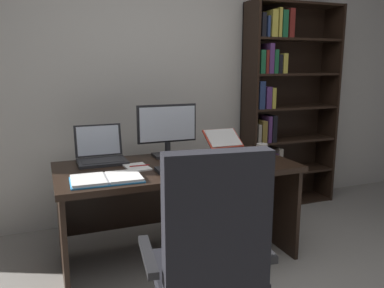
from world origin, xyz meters
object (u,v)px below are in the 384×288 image
at_px(bookshelf, 280,107).
at_px(pen, 140,166).
at_px(reading_stand_with_book, 224,140).
at_px(keyboard, 187,168).
at_px(desk, 173,187).
at_px(notepad, 137,167).
at_px(monitor, 167,131).
at_px(computer_mouse, 227,163).
at_px(office_chair, 209,270).
at_px(open_binder, 106,179).
at_px(coffee_mug, 262,150).
at_px(laptop, 101,154).

height_order(bookshelf, pen, bookshelf).
bearing_deg(reading_stand_with_book, keyboard, -136.22).
bearing_deg(desk, notepad, -166.67).
bearing_deg(monitor, computer_mouse, -55.18).
bearing_deg(office_chair, pen, 102.49).
distance_m(office_chair, reading_stand_with_book, 1.52).
bearing_deg(desk, pen, -165.70).
xyz_separation_m(open_binder, coffee_mug, (1.22, 0.21, 0.04)).
distance_m(office_chair, computer_mouse, 1.00).
relative_size(office_chair, reading_stand_with_book, 3.55).
bearing_deg(pen, notepad, 180.00).
relative_size(bookshelf, computer_mouse, 19.04).
bearing_deg(notepad, reading_stand_with_book, 21.22).
xyz_separation_m(desk, open_binder, (-0.53, -0.29, 0.20)).
xyz_separation_m(monitor, open_binder, (-0.55, -0.48, -0.19)).
distance_m(monitor, reading_stand_with_book, 0.53).
bearing_deg(keyboard, pen, 148.58).
distance_m(monitor, notepad, 0.44).
height_order(monitor, computer_mouse, monitor).
xyz_separation_m(computer_mouse, coffee_mug, (0.38, 0.16, 0.03)).
height_order(desk, coffee_mug, coffee_mug).
distance_m(keyboard, coffee_mug, 0.69).
bearing_deg(pen, laptop, 130.04).
bearing_deg(coffee_mug, pen, 178.99).
xyz_separation_m(computer_mouse, reading_stand_with_book, (0.21, 0.49, 0.06)).
height_order(desk, notepad, notepad).
bearing_deg(open_binder, laptop, 86.79).
relative_size(desk, notepad, 7.94).
bearing_deg(open_binder, bookshelf, 27.91).
height_order(notepad, pen, pen).
bearing_deg(open_binder, computer_mouse, 4.85).
bearing_deg(pen, coffee_mug, -1.01).
height_order(reading_stand_with_book, coffee_mug, reading_stand_with_book).
bearing_deg(laptop, coffee_mug, -13.40).
bearing_deg(coffee_mug, desk, 173.05).
xyz_separation_m(keyboard, notepad, (-0.30, 0.17, -0.01)).
bearing_deg(notepad, pen, 0.00).
bearing_deg(open_binder, office_chair, -63.92).
bearing_deg(coffee_mug, open_binder, -170.40).
bearing_deg(coffee_mug, bookshelf, 48.35).
height_order(desk, computer_mouse, computer_mouse).
distance_m(computer_mouse, open_binder, 0.85).
height_order(office_chair, keyboard, office_chair).
height_order(office_chair, reading_stand_with_book, office_chair).
bearing_deg(keyboard, bookshelf, 33.66).
distance_m(bookshelf, computer_mouse, 1.37).
distance_m(keyboard, pen, 0.33).
distance_m(bookshelf, keyboard, 1.60).
bearing_deg(pen, office_chair, -84.93).
height_order(notepad, coffee_mug, coffee_mug).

